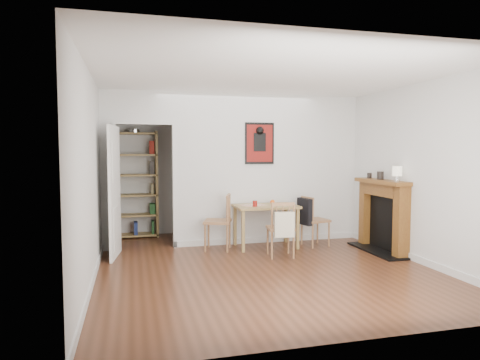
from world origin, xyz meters
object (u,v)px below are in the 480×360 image
object	(u,v)px
red_glass	(255,204)
chair_right	(314,220)
notebook	(284,204)
ceramic_jar_b	(369,176)
dining_table	(266,210)
fireplace	(383,213)
chair_left	(218,222)
ceramic_jar_a	(380,175)
bookshelf	(135,185)
chair_front	(281,228)
orange_fruit	(273,202)
mantel_lamp	(397,172)

from	to	relation	value
red_glass	chair_right	bearing A→B (deg)	0.42
notebook	ceramic_jar_b	xyz separation A→B (m)	(1.38, -0.40, 0.49)
dining_table	red_glass	bearing A→B (deg)	-152.82
dining_table	notebook	xyz separation A→B (m)	(0.32, 0.01, 0.09)
fireplace	chair_right	bearing A→B (deg)	144.98
chair_left	chair_right	distance (m)	1.67
ceramic_jar_a	chair_left	bearing A→B (deg)	164.95
notebook	ceramic_jar_b	world-z (taller)	ceramic_jar_b
fireplace	ceramic_jar_a	xyz separation A→B (m)	(-0.04, 0.05, 0.61)
chair_right	bookshelf	distance (m)	3.36
chair_right	bookshelf	xyz separation A→B (m)	(-2.95, 1.51, 0.54)
fireplace	ceramic_jar_a	bearing A→B (deg)	123.50
bookshelf	red_glass	size ratio (longest dim) A/B	20.70
chair_front	ceramic_jar_b	distance (m)	1.87
chair_left	orange_fruit	distance (m)	1.03
chair_left	fireplace	size ratio (longest dim) A/B	0.74
dining_table	chair_front	bearing A→B (deg)	-88.19
dining_table	chair_front	size ratio (longest dim) A/B	1.21
notebook	ceramic_jar_b	bearing A→B (deg)	-16.20
chair_right	mantel_lamp	xyz separation A→B (m)	(0.87, -1.04, 0.86)
ceramic_jar_a	ceramic_jar_b	size ratio (longest dim) A/B	1.41
notebook	bookshelf	bearing A→B (deg)	150.25
fireplace	notebook	xyz separation A→B (m)	(-1.43, 0.76, 0.10)
fireplace	chair_left	bearing A→B (deg)	164.05
mantel_lamp	ceramic_jar_a	bearing A→B (deg)	89.06
chair_left	fireplace	world-z (taller)	fireplace
dining_table	bookshelf	xyz separation A→B (m)	(-2.11, 1.40, 0.35)
chair_right	ceramic_jar_a	distance (m)	1.31
dining_table	chair_right	bearing A→B (deg)	-7.27
chair_left	fireplace	xyz separation A→B (m)	(2.58, -0.74, 0.16)
chair_left	ceramic_jar_b	distance (m)	2.66
bookshelf	notebook	xyz separation A→B (m)	(2.44, -1.39, -0.26)
chair_left	orange_fruit	world-z (taller)	chair_left
bookshelf	orange_fruit	world-z (taller)	bookshelf
chair_right	orange_fruit	world-z (taller)	chair_right
orange_fruit	mantel_lamp	distance (m)	2.07
chair_right	bookshelf	size ratio (longest dim) A/B	0.43
chair_right	red_glass	size ratio (longest dim) A/B	8.90
chair_left	mantel_lamp	world-z (taller)	mantel_lamp
bookshelf	ceramic_jar_b	distance (m)	4.22
chair_front	ceramic_jar_b	size ratio (longest dim) A/B	9.31
chair_front	fireplace	distance (m)	1.74
notebook	ceramic_jar_a	distance (m)	1.64
red_glass	ceramic_jar_a	distance (m)	2.07
bookshelf	fireplace	world-z (taller)	bookshelf
chair_front	red_glass	xyz separation A→B (m)	(-0.24, 0.57, 0.32)
chair_left	bookshelf	distance (m)	1.98
ceramic_jar_a	ceramic_jar_b	world-z (taller)	ceramic_jar_a
bookshelf	ceramic_jar_a	world-z (taller)	bookshelf
notebook	ceramic_jar_b	size ratio (longest dim) A/B	3.20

